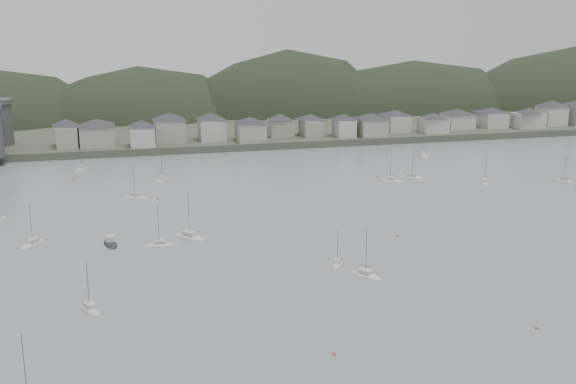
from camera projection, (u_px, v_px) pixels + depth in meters
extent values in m
plane|color=slate|center=(391.00, 321.00, 123.99)|extent=(900.00, 900.00, 0.00)
cube|color=#383D2D|center=(194.00, 111.00, 400.62)|extent=(900.00, 250.00, 3.00)
ellipsoid|color=black|center=(141.00, 139.00, 374.80)|extent=(132.08, 90.41, 79.74)
ellipsoid|color=black|center=(287.00, 137.00, 395.64)|extent=(133.88, 88.37, 101.41)
ellipsoid|color=black|center=(411.00, 130.00, 408.62)|extent=(165.81, 81.78, 82.55)
ellipsoid|color=black|center=(570.00, 127.00, 433.35)|extent=(177.60, 96.61, 102.57)
cylinder|color=#363639|center=(0.00, 125.00, 281.02)|extent=(10.00, 10.00, 17.00)
cube|color=gray|center=(68.00, 137.00, 277.30)|extent=(8.34, 12.91, 8.59)
pyramid|color=#242428|center=(67.00, 122.00, 275.88)|extent=(15.78, 15.78, 3.01)
cube|color=gray|center=(97.00, 136.00, 279.56)|extent=(13.68, 13.35, 8.36)
pyramid|color=#242428|center=(97.00, 122.00, 278.18)|extent=(20.07, 20.07, 2.93)
cube|color=#A3A199|center=(142.00, 137.00, 278.92)|extent=(9.78, 10.20, 8.08)
pyramid|color=#242428|center=(142.00, 123.00, 277.59)|extent=(14.83, 14.83, 2.83)
cube|color=gray|center=(170.00, 131.00, 290.76)|extent=(12.59, 13.33, 9.09)
pyramid|color=#242428|center=(169.00, 116.00, 289.26)|extent=(19.24, 19.24, 3.18)
cube|color=#A3A199|center=(212.00, 130.00, 293.65)|extent=(10.74, 12.17, 8.87)
pyramid|color=#242428|center=(211.00, 116.00, 292.19)|extent=(17.01, 17.01, 3.10)
cube|color=gray|center=(251.00, 132.00, 291.42)|extent=(11.63, 12.09, 7.69)
pyramid|color=#242428|center=(250.00, 120.00, 290.15)|extent=(17.61, 17.61, 2.69)
cube|color=gray|center=(280.00, 128.00, 303.31)|extent=(10.37, 9.35, 7.44)
pyramid|color=#242428|center=(280.00, 117.00, 302.08)|extent=(14.65, 14.65, 2.60)
cube|color=gray|center=(311.00, 128.00, 304.32)|extent=(8.24, 12.20, 7.22)
pyramid|color=#242428|center=(311.00, 117.00, 303.13)|extent=(15.17, 15.17, 2.53)
cube|color=#A3A199|center=(344.00, 128.00, 302.73)|extent=(8.06, 10.91, 7.46)
pyramid|color=#242428|center=(344.00, 117.00, 301.51)|extent=(14.08, 14.08, 2.61)
cube|color=gray|center=(371.00, 127.00, 304.30)|extent=(11.73, 11.78, 7.66)
pyramid|color=#242428|center=(372.00, 116.00, 303.04)|extent=(17.46, 17.46, 2.68)
cube|color=#A3A199|center=(395.00, 123.00, 317.43)|extent=(10.19, 13.02, 7.33)
pyramid|color=#242428|center=(396.00, 113.00, 316.22)|extent=(17.23, 17.23, 2.57)
cube|color=#A3A199|center=(433.00, 125.00, 312.79)|extent=(11.70, 9.81, 6.88)
pyramid|color=#242428|center=(434.00, 115.00, 311.66)|extent=(15.97, 15.97, 2.41)
cube|color=#A3A199|center=(457.00, 121.00, 325.17)|extent=(12.83, 12.48, 7.00)
pyramid|color=#242428|center=(458.00, 111.00, 324.02)|extent=(18.79, 18.79, 2.45)
cube|color=#A3A199|center=(491.00, 120.00, 330.11)|extent=(11.07, 13.50, 6.97)
pyramid|color=#242428|center=(492.00, 110.00, 328.96)|extent=(18.25, 18.25, 2.44)
cube|color=#A3A199|center=(528.00, 121.00, 326.54)|extent=(13.75, 9.12, 7.34)
pyramid|color=#242428|center=(529.00, 110.00, 325.33)|extent=(16.97, 16.97, 2.57)
cube|color=#A3A199|center=(551.00, 116.00, 336.28)|extent=(11.37, 11.57, 9.05)
pyramid|color=#242428|center=(552.00, 103.00, 334.79)|extent=(17.03, 17.03, 3.17)
cylinder|color=#3F3F42|center=(576.00, 181.00, 224.79)|extent=(2.62, 3.13, 0.10)
cylinder|color=#3F3F42|center=(24.00, 367.00, 96.92)|extent=(0.12, 0.12, 10.13)
ellipsoid|color=beige|center=(412.00, 178.00, 236.77)|extent=(9.18, 7.13, 1.80)
cube|color=#B9B9B4|center=(412.00, 175.00, 236.48)|extent=(3.72, 3.33, 0.70)
cylinder|color=#3F3F42|center=(413.00, 162.00, 235.36)|extent=(0.12, 0.12, 11.24)
cylinder|color=#3F3F42|center=(410.00, 174.00, 235.22)|extent=(3.51, 2.19, 0.10)
ellipsoid|color=beige|center=(390.00, 181.00, 232.27)|extent=(8.22, 7.56, 1.70)
cube|color=#B9B9B4|center=(390.00, 178.00, 231.99)|extent=(3.47, 3.34, 0.70)
cylinder|color=#3F3F42|center=(391.00, 165.00, 230.94)|extent=(0.12, 0.12, 10.60)
cylinder|color=#3F3F42|center=(392.00, 175.00, 233.07)|extent=(2.97, 2.55, 0.10)
ellipsoid|color=beige|center=(33.00, 245.00, 166.32)|extent=(6.95, 8.46, 1.68)
cube|color=#B9B9B4|center=(33.00, 240.00, 166.04)|extent=(3.18, 3.47, 0.70)
cylinder|color=#3F3F42|center=(31.00, 223.00, 165.00)|extent=(0.12, 0.12, 10.51)
cylinder|color=#3F3F42|center=(36.00, 239.00, 164.94)|extent=(2.21, 3.18, 0.10)
ellipsoid|color=beige|center=(82.00, 169.00, 250.51)|extent=(5.68, 7.00, 1.39)
cube|color=#B9B9B4|center=(81.00, 167.00, 250.26)|extent=(2.61, 2.87, 0.70)
cylinder|color=#3F3F42|center=(81.00, 157.00, 249.41)|extent=(0.12, 0.12, 8.67)
cylinder|color=#3F3F42|center=(83.00, 166.00, 249.32)|extent=(1.81, 2.66, 0.10)
ellipsoid|color=beige|center=(162.00, 180.00, 233.96)|extent=(6.47, 7.31, 1.49)
cube|color=#B9B9B4|center=(162.00, 177.00, 233.71)|extent=(2.90, 3.06, 0.70)
cylinder|color=#3F3F42|center=(162.00, 166.00, 232.79)|extent=(0.12, 0.12, 9.30)
cylinder|color=#3F3F42|center=(159.00, 175.00, 234.36)|extent=(2.15, 2.69, 0.10)
ellipsoid|color=beige|center=(484.00, 183.00, 229.58)|extent=(5.80, 8.18, 1.58)
cube|color=#B9B9B4|center=(484.00, 180.00, 229.31)|extent=(2.79, 3.25, 0.70)
cylinder|color=#3F3F42|center=(485.00, 168.00, 228.34)|extent=(0.12, 0.12, 9.86)
cylinder|color=#3F3F42|center=(481.00, 177.00, 230.21)|extent=(1.68, 3.22, 0.10)
ellipsoid|color=beige|center=(365.00, 276.00, 145.85)|extent=(6.74, 8.40, 1.66)
cube|color=#B9B9B4|center=(366.00, 271.00, 145.58)|extent=(3.11, 3.43, 0.70)
cylinder|color=#3F3F42|center=(366.00, 252.00, 144.55)|extent=(0.12, 0.12, 10.36)
cylinder|color=#3F3F42|center=(367.00, 266.00, 146.81)|extent=(2.12, 3.18, 0.10)
ellipsoid|color=beige|center=(564.00, 181.00, 232.21)|extent=(6.17, 6.63, 1.38)
cube|color=#B9B9B4|center=(564.00, 178.00, 231.97)|extent=(2.72, 2.81, 0.70)
cylinder|color=#3F3F42|center=(565.00, 168.00, 231.13)|extent=(0.12, 0.12, 8.59)
cylinder|color=#3F3F42|center=(564.00, 177.00, 230.76)|extent=(2.11, 2.40, 0.10)
ellipsoid|color=beige|center=(337.00, 264.00, 152.74)|extent=(4.69, 6.45, 1.25)
cube|color=#B9B9B4|center=(337.00, 261.00, 152.51)|extent=(2.24, 2.57, 0.70)
cylinder|color=#3F3F42|center=(338.00, 247.00, 151.75)|extent=(0.12, 0.12, 7.81)
cylinder|color=#3F3F42|center=(341.00, 259.00, 151.57)|extent=(1.40, 2.53, 0.10)
ellipsoid|color=beige|center=(135.00, 198.00, 210.36)|extent=(7.93, 4.99, 1.51)
cube|color=#B9B9B4|center=(135.00, 194.00, 210.10)|extent=(3.07, 2.51, 0.70)
cylinder|color=#3F3F42|center=(134.00, 182.00, 209.17)|extent=(0.12, 0.12, 9.46)
cylinder|color=#3F3F42|center=(130.00, 193.00, 209.20)|extent=(3.21, 1.32, 0.10)
ellipsoid|color=beige|center=(422.00, 156.00, 275.53)|extent=(3.04, 9.33, 1.86)
cube|color=#B9B9B4|center=(422.00, 153.00, 275.23)|extent=(2.07, 3.27, 0.70)
cylinder|color=#3F3F42|center=(423.00, 141.00, 274.07)|extent=(0.12, 0.12, 11.64)
cylinder|color=#3F3F42|center=(420.00, 151.00, 276.66)|extent=(0.13, 4.19, 0.10)
ellipsoid|color=beige|center=(159.00, 246.00, 165.49)|extent=(7.90, 2.61, 1.58)
cube|color=#B9B9B4|center=(159.00, 241.00, 165.23)|extent=(2.78, 1.77, 0.70)
cylinder|color=#3F3F42|center=(158.00, 226.00, 164.25)|extent=(0.12, 0.12, 9.84)
cylinder|color=#3F3F42|center=(153.00, 240.00, 164.73)|extent=(3.54, 0.14, 0.10)
ellipsoid|color=beige|center=(190.00, 238.00, 171.50)|extent=(8.81, 8.92, 1.90)
cube|color=#B9B9B4|center=(189.00, 233.00, 171.20)|extent=(3.82, 3.84, 0.70)
cylinder|color=#3F3F42|center=(189.00, 215.00, 170.02)|extent=(0.12, 0.12, 11.87)
cylinder|color=#3F3F42|center=(185.00, 233.00, 169.63)|extent=(3.06, 3.13, 0.10)
ellipsoid|color=beige|center=(90.00, 310.00, 128.79)|extent=(5.41, 7.68, 1.48)
cube|color=#B9B9B4|center=(89.00, 305.00, 128.54)|extent=(2.61, 3.04, 0.70)
cylinder|color=#3F3F42|center=(88.00, 286.00, 127.63)|extent=(0.12, 0.12, 9.24)
cylinder|color=#3F3F42|center=(86.00, 305.00, 127.14)|extent=(1.57, 3.03, 0.10)
ellipsoid|color=black|center=(111.00, 244.00, 166.51)|extent=(4.33, 8.27, 1.73)
cube|color=#B9B9B4|center=(110.00, 238.00, 166.14)|extent=(2.63, 2.75, 1.40)
cylinder|color=#3F3F42|center=(110.00, 235.00, 165.92)|extent=(0.10, 0.10, 1.20)
sphere|color=#B2583B|center=(537.00, 328.00, 120.97)|extent=(0.70, 0.70, 0.70)
sphere|color=#B2583B|center=(398.00, 236.00, 172.79)|extent=(0.70, 0.70, 0.70)
sphere|color=#B2583B|center=(377.00, 176.00, 238.59)|extent=(0.70, 0.70, 0.70)
sphere|color=#B2583B|center=(74.00, 179.00, 234.82)|extent=(0.70, 0.70, 0.70)
sphere|color=#B2583B|center=(334.00, 354.00, 111.54)|extent=(0.70, 0.70, 0.70)
sphere|color=#B2583B|center=(158.00, 199.00, 208.81)|extent=(0.70, 0.70, 0.70)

